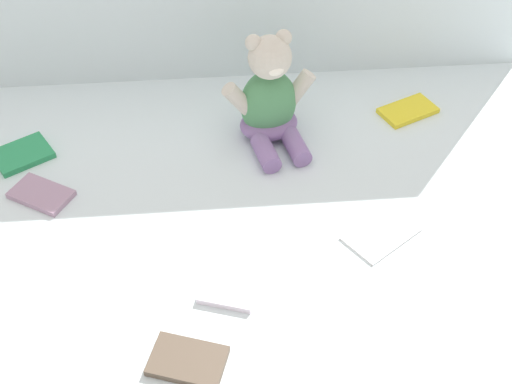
{
  "coord_description": "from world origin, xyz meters",
  "views": [
    {
      "loc": [
        -0.05,
        -0.95,
        0.94
      ],
      "look_at": [
        0.02,
        -0.1,
        0.1
      ],
      "focal_mm": 46.26,
      "sensor_mm": 36.0,
      "label": 1
    }
  ],
  "objects_px": {
    "teddy_bear": "(270,101)",
    "book_case_4": "(22,154)",
    "book_case_2": "(381,233)",
    "book_case_5": "(230,286)",
    "book_case_0": "(188,361)",
    "book_case_6": "(408,111)",
    "book_case_3": "(41,194)"
  },
  "relations": [
    {
      "from": "book_case_0",
      "to": "book_case_3",
      "type": "bearing_deg",
      "value": 54.37
    },
    {
      "from": "book_case_3",
      "to": "book_case_5",
      "type": "distance_m",
      "value": 0.45
    },
    {
      "from": "book_case_2",
      "to": "book_case_6",
      "type": "bearing_deg",
      "value": -56.31
    },
    {
      "from": "book_case_2",
      "to": "book_case_5",
      "type": "relative_size",
      "value": 1.44
    },
    {
      "from": "book_case_4",
      "to": "book_case_5",
      "type": "relative_size",
      "value": 1.19
    },
    {
      "from": "teddy_bear",
      "to": "book_case_6",
      "type": "xyz_separation_m",
      "value": [
        0.33,
        0.05,
        -0.09
      ]
    },
    {
      "from": "book_case_6",
      "to": "book_case_0",
      "type": "bearing_deg",
      "value": -64.1
    },
    {
      "from": "book_case_3",
      "to": "book_case_5",
      "type": "xyz_separation_m",
      "value": [
        0.37,
        -0.26,
        0.0
      ]
    },
    {
      "from": "book_case_3",
      "to": "book_case_4",
      "type": "distance_m",
      "value": 0.14
    },
    {
      "from": "teddy_bear",
      "to": "book_case_4",
      "type": "height_order",
      "value": "teddy_bear"
    },
    {
      "from": "book_case_0",
      "to": "book_case_6",
      "type": "xyz_separation_m",
      "value": [
        0.51,
        0.61,
        -0.0
      ]
    },
    {
      "from": "book_case_5",
      "to": "book_case_0",
      "type": "bearing_deg",
      "value": 80.09
    },
    {
      "from": "teddy_bear",
      "to": "book_case_4",
      "type": "xyz_separation_m",
      "value": [
        -0.54,
        -0.03,
        -0.09
      ]
    },
    {
      "from": "book_case_2",
      "to": "book_case_5",
      "type": "height_order",
      "value": "book_case_5"
    },
    {
      "from": "teddy_bear",
      "to": "book_case_5",
      "type": "xyz_separation_m",
      "value": [
        -0.11,
        -0.42,
        -0.09
      ]
    },
    {
      "from": "teddy_bear",
      "to": "book_case_3",
      "type": "relative_size",
      "value": 2.07
    },
    {
      "from": "book_case_6",
      "to": "teddy_bear",
      "type": "bearing_deg",
      "value": -104.99
    },
    {
      "from": "book_case_5",
      "to": "book_case_6",
      "type": "distance_m",
      "value": 0.64
    },
    {
      "from": "book_case_5",
      "to": "book_case_6",
      "type": "height_order",
      "value": "same"
    },
    {
      "from": "book_case_0",
      "to": "book_case_6",
      "type": "relative_size",
      "value": 0.94
    },
    {
      "from": "teddy_bear",
      "to": "book_case_0",
      "type": "distance_m",
      "value": 0.6
    },
    {
      "from": "book_case_0",
      "to": "book_case_2",
      "type": "bearing_deg",
      "value": -37.55
    },
    {
      "from": "book_case_3",
      "to": "book_case_5",
      "type": "height_order",
      "value": "same"
    },
    {
      "from": "teddy_bear",
      "to": "book_case_5",
      "type": "distance_m",
      "value": 0.44
    },
    {
      "from": "book_case_6",
      "to": "book_case_3",
      "type": "bearing_deg",
      "value": -99.64
    },
    {
      "from": "book_case_2",
      "to": "book_case_4",
      "type": "height_order",
      "value": "book_case_4"
    },
    {
      "from": "book_case_0",
      "to": "book_case_5",
      "type": "bearing_deg",
      "value": -9.03
    },
    {
      "from": "book_case_3",
      "to": "book_case_4",
      "type": "height_order",
      "value": "book_case_4"
    },
    {
      "from": "book_case_5",
      "to": "book_case_4",
      "type": "bearing_deg",
      "value": -24.47
    },
    {
      "from": "book_case_0",
      "to": "book_case_2",
      "type": "distance_m",
      "value": 0.44
    },
    {
      "from": "book_case_2",
      "to": "teddy_bear",
      "type": "bearing_deg",
      "value": -4.64
    },
    {
      "from": "book_case_0",
      "to": "book_case_6",
      "type": "height_order",
      "value": "book_case_0"
    }
  ]
}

